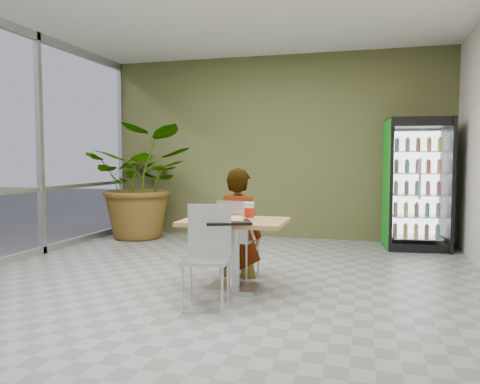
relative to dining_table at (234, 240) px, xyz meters
name	(u,v)px	position (x,y,z in m)	size (l,w,h in m)	color
ground	(211,289)	(-0.25, -0.05, -0.54)	(7.00, 7.00, 0.00)	gray
room_envelope	(210,139)	(-0.25, -0.05, 1.06)	(6.00, 7.00, 3.20)	silver
dining_table	(234,240)	(0.00, 0.00, 0.00)	(1.08, 0.76, 0.75)	tan
chair_far	(236,232)	(-0.13, 0.54, -0.01)	(0.47, 0.47, 0.91)	#B0B3B5
chair_near	(208,247)	(-0.10, -0.57, 0.02)	(0.48, 0.48, 0.95)	#B0B3B5
seated_woman	(238,235)	(-0.12, 0.58, -0.05)	(0.58, 0.38, 1.59)	black
pizza_plate	(236,217)	(-0.01, 0.10, 0.23)	(0.32, 0.27, 0.03)	silver
soda_cup	(249,212)	(0.17, -0.02, 0.30)	(0.11, 0.11, 0.19)	silver
napkin_stack	(204,220)	(-0.28, -0.18, 0.22)	(0.14, 0.14, 0.02)	silver
cafeteria_tray	(228,222)	(0.02, -0.31, 0.23)	(0.44, 0.32, 0.03)	black
beverage_fridge	(417,184)	(2.09, 2.93, 0.47)	(0.99, 0.80, 2.01)	black
potted_plant	(142,182)	(-2.47, 2.78, 0.45)	(1.78, 1.53, 1.97)	#2A5E25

